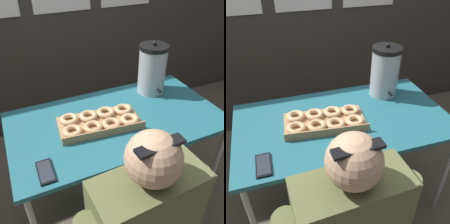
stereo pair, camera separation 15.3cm
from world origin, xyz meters
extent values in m
plane|color=brown|center=(0.00, 0.00, 0.00)|extent=(12.00, 12.00, 0.00)
cube|color=#38332D|center=(0.00, 1.17, 1.21)|extent=(6.00, 0.10, 2.43)
cube|color=#236675|center=(0.00, 0.00, 0.74)|extent=(1.34, 0.74, 0.03)
cylinder|color=#ADADB2|center=(0.63, -0.32, 0.36)|extent=(0.03, 0.03, 0.72)
cylinder|color=#ADADB2|center=(-0.63, 0.32, 0.36)|extent=(0.03, 0.03, 0.72)
cylinder|color=#ADADB2|center=(0.63, 0.32, 0.36)|extent=(0.03, 0.03, 0.72)
cube|color=tan|center=(-0.12, -0.01, 0.76)|extent=(0.52, 0.31, 0.02)
cube|color=tan|center=(-0.14, -0.13, 0.79)|extent=(0.49, 0.06, 0.04)
torus|color=tan|center=(-0.31, -0.05, 0.78)|extent=(0.12, 0.12, 0.03)
torus|color=tan|center=(-0.18, -0.06, 0.78)|extent=(0.13, 0.13, 0.03)
torus|color=tan|center=(-0.07, -0.07, 0.78)|extent=(0.15, 0.15, 0.03)
torus|color=#E0B27F|center=(0.04, -0.08, 0.78)|extent=(0.13, 0.13, 0.03)
torus|color=#E6B885|center=(-0.29, 0.07, 0.78)|extent=(0.12, 0.12, 0.03)
torus|color=#E0B380|center=(-0.17, 0.06, 0.78)|extent=(0.14, 0.14, 0.03)
torus|color=#E0B27F|center=(-0.06, 0.05, 0.78)|extent=(0.16, 0.16, 0.03)
torus|color=#DBAD7A|center=(0.06, 0.03, 0.78)|extent=(0.14, 0.14, 0.03)
cylinder|color=#B7B7BC|center=(0.37, 0.21, 0.91)|extent=(0.19, 0.19, 0.32)
cylinder|color=black|center=(0.37, 0.21, 1.09)|extent=(0.20, 0.20, 0.03)
sphere|color=black|center=(0.37, 0.21, 1.11)|extent=(0.03, 0.03, 0.03)
cylinder|color=black|center=(0.37, 0.11, 0.81)|extent=(0.02, 0.05, 0.02)
cube|color=black|center=(-0.51, -0.26, 0.76)|extent=(0.08, 0.16, 0.01)
cube|color=#2D333D|center=(-0.51, -0.26, 0.76)|extent=(0.07, 0.14, 0.00)
sphere|color=tan|center=(-0.19, -0.67, 1.10)|extent=(0.20, 0.20, 0.20)
cube|color=black|center=(-0.19, -0.70, 1.17)|extent=(0.17, 0.05, 0.01)
cylinder|color=#60663D|center=(0.05, -0.66, 0.69)|extent=(0.10, 0.10, 0.45)
camera|label=1|loc=(-0.56, -1.15, 1.69)|focal=40.00mm
camera|label=2|loc=(-0.41, -1.20, 1.69)|focal=40.00mm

